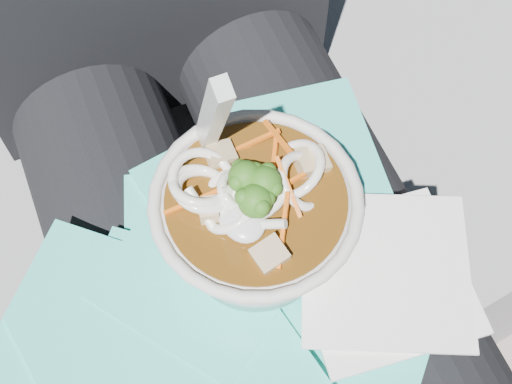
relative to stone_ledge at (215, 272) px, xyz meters
name	(u,v)px	position (x,y,z in m)	size (l,w,h in m)	color
stone_ledge	(215,272)	(0.00, 0.00, 0.00)	(1.00, 0.50, 0.47)	slate
lap	(259,291)	(0.00, -0.15, 0.31)	(0.32, 0.48, 0.15)	black
person_body	(219,192)	(0.00, -0.06, 0.33)	(0.34, 0.94, 1.01)	black
plastic_bag	(225,286)	(-0.03, -0.16, 0.39)	(0.37, 0.31, 0.02)	#31CFBE
napkins	(384,275)	(0.08, -0.21, 0.41)	(0.16, 0.16, 0.01)	white
udon_bowl	(255,217)	(0.00, -0.15, 0.45)	(0.17, 0.17, 0.20)	silver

